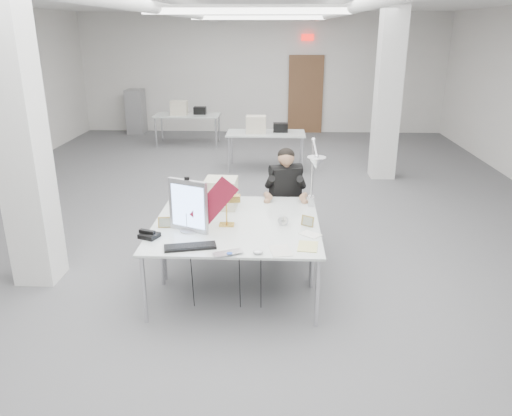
{
  "coord_description": "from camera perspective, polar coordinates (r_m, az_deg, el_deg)",
  "views": [
    {
      "loc": [
        0.43,
        -7.13,
        2.75
      ],
      "look_at": [
        0.21,
        -2.0,
        0.91
      ],
      "focal_mm": 35.0,
      "sensor_mm": 36.0,
      "label": 1
    }
  ],
  "objects": [
    {
      "name": "room_shell",
      "position": [
        7.35,
        -0.67,
        11.49
      ],
      "size": [
        10.04,
        14.04,
        3.24
      ],
      "color": "#545456",
      "rests_on": "ground"
    },
    {
      "name": "desk_main",
      "position": [
        5.07,
        -2.65,
        -3.61
      ],
      "size": [
        1.8,
        0.9,
        0.02
      ],
      "primitive_type": "cube",
      "color": "silver",
      "rests_on": "room_shell"
    },
    {
      "name": "desk_second",
      "position": [
        5.9,
        -1.9,
        -0.15
      ],
      "size": [
        1.8,
        0.9,
        0.02
      ],
      "primitive_type": "cube",
      "color": "silver",
      "rests_on": "room_shell"
    },
    {
      "name": "bg_desk_a",
      "position": [
        10.33,
        1.13,
        8.54
      ],
      "size": [
        1.6,
        0.8,
        0.02
      ],
      "primitive_type": "cube",
      "color": "silver",
      "rests_on": "room_shell"
    },
    {
      "name": "bg_desk_b",
      "position": [
        12.69,
        -7.84,
        10.46
      ],
      "size": [
        1.6,
        0.8,
        0.02
      ],
      "primitive_type": "cube",
      "color": "silver",
      "rests_on": "room_shell"
    },
    {
      "name": "filing_cabinet",
      "position": [
        14.49,
        -13.55,
        10.67
      ],
      "size": [
        0.45,
        0.55,
        1.2
      ],
      "primitive_type": "cube",
      "color": "gray",
      "rests_on": "room_shell"
    },
    {
      "name": "office_chair",
      "position": [
        6.61,
        3.32,
        -0.42
      ],
      "size": [
        0.59,
        0.59,
        0.95
      ],
      "primitive_type": null,
      "rotation": [
        0.0,
        0.0,
        0.34
      ],
      "color": "black",
      "rests_on": "room_shell"
    },
    {
      "name": "seated_person",
      "position": [
        6.43,
        3.39,
        2.99
      ],
      "size": [
        0.66,
        0.74,
        0.91
      ],
      "primitive_type": null,
      "rotation": [
        0.0,
        0.0,
        0.34
      ],
      "color": "black",
      "rests_on": "office_chair"
    },
    {
      "name": "monitor",
      "position": [
        5.19,
        -7.76,
        0.25
      ],
      "size": [
        0.43,
        0.22,
        0.56
      ],
      "primitive_type": "cube",
      "rotation": [
        0.0,
        0.0,
        -0.42
      ],
      "color": "#A7A7AB",
      "rests_on": "desk_main"
    },
    {
      "name": "pennant",
      "position": [
        5.1,
        -4.81,
        0.67
      ],
      "size": [
        0.51,
        0.04,
        0.55
      ],
      "primitive_type": "cube",
      "rotation": [
        0.0,
        -0.87,
        0.06
      ],
      "color": "maroon",
      "rests_on": "monitor"
    },
    {
      "name": "keyboard",
      "position": [
        4.88,
        -7.53,
        -4.41
      ],
      "size": [
        0.52,
        0.28,
        0.02
      ],
      "primitive_type": "cube",
      "rotation": [
        0.0,
        0.0,
        0.23
      ],
      "color": "black",
      "rests_on": "desk_main"
    },
    {
      "name": "laptop",
      "position": [
        4.67,
        -3.04,
        -5.38
      ],
      "size": [
        0.33,
        0.28,
        0.02
      ],
      "primitive_type": "imported",
      "rotation": [
        0.0,
        0.0,
        0.44
      ],
      "color": "#B5B5BA",
      "rests_on": "desk_main"
    },
    {
      "name": "mouse",
      "position": [
        4.7,
        0.23,
        -5.07
      ],
      "size": [
        0.12,
        0.1,
        0.04
      ],
      "primitive_type": "ellipsoid",
      "rotation": [
        0.0,
        0.0,
        -0.42
      ],
      "color": "silver",
      "rests_on": "desk_main"
    },
    {
      "name": "bankers_lamp",
      "position": [
        5.33,
        -3.4,
        -0.15
      ],
      "size": [
        0.34,
        0.17,
        0.37
      ],
      "primitive_type": null,
      "rotation": [
        0.0,
        0.0,
        0.13
      ],
      "color": "gold",
      "rests_on": "desk_main"
    },
    {
      "name": "desk_phone",
      "position": [
        5.18,
        -12.1,
        -3.09
      ],
      "size": [
        0.23,
        0.22,
        0.04
      ],
      "primitive_type": "cube",
      "rotation": [
        0.0,
        0.0,
        -0.41
      ],
      "color": "black",
      "rests_on": "desk_main"
    },
    {
      "name": "picture_frame_left",
      "position": [
        5.4,
        -10.36,
        -1.61
      ],
      "size": [
        0.15,
        0.05,
        0.12
      ],
      "primitive_type": "cube",
      "rotation": [
        -0.21,
        0.0,
        0.12
      ],
      "color": "tan",
      "rests_on": "desk_main"
    },
    {
      "name": "picture_frame_right",
      "position": [
        5.38,
        5.91,
        -1.48
      ],
      "size": [
        0.14,
        0.11,
        0.11
      ],
      "primitive_type": "cube",
      "rotation": [
        -0.21,
        0.0,
        -0.57
      ],
      "color": "olive",
      "rests_on": "desk_main"
    },
    {
      "name": "desk_clock",
      "position": [
        5.38,
        3.11,
        -1.47
      ],
      "size": [
        0.12,
        0.05,
        0.11
      ],
      "primitive_type": "cylinder",
      "rotation": [
        1.57,
        0.0,
        0.19
      ],
      "color": "#B3B3B8",
      "rests_on": "desk_main"
    },
    {
      "name": "paper_stack_a",
      "position": [
        4.78,
        2.81,
        -4.88
      ],
      "size": [
        0.24,
        0.3,
        0.01
      ],
      "primitive_type": "cube",
      "rotation": [
        0.0,
        0.0,
        0.19
      ],
      "color": "silver",
      "rests_on": "desk_main"
    },
    {
      "name": "paper_stack_b",
      "position": [
        4.89,
        5.94,
        -4.38
      ],
      "size": [
        0.22,
        0.28,
        0.01
      ],
      "primitive_type": "cube",
      "rotation": [
        0.0,
        0.0,
        -0.13
      ],
      "color": "#D7D380",
      "rests_on": "desk_main"
    },
    {
      "name": "paper_stack_c",
      "position": [
        5.17,
        6.24,
        -3.02
      ],
      "size": [
        0.25,
        0.24,
        0.01
      ],
      "primitive_type": "cube",
      "rotation": [
        0.0,
        0.0,
        -0.72
      ],
      "color": "silver",
      "rests_on": "desk_main"
    },
    {
      "name": "beige_monitor",
      "position": [
        5.9,
        -4.0,
        1.71
      ],
      "size": [
        0.38,
        0.36,
        0.35
      ],
      "primitive_type": "cube",
      "rotation": [
        0.0,
        0.0,
        -0.04
      ],
      "color": "beige",
      "rests_on": "desk_second"
    },
    {
      "name": "architect_lamp",
      "position": [
        5.63,
        6.64,
        4.23
      ],
      "size": [
        0.45,
        0.82,
        1.0
      ],
      "primitive_type": null,
      "rotation": [
        0.0,
        0.0,
        0.25
      ],
      "color": "#B3B3B7",
      "rests_on": "desk_second"
    }
  ]
}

